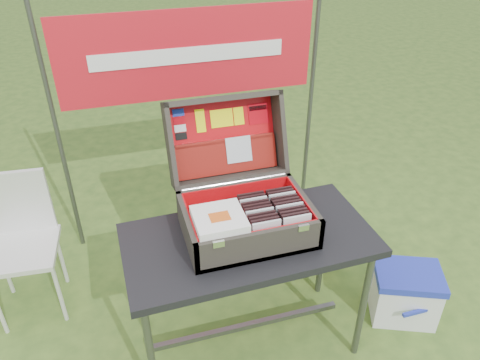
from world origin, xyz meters
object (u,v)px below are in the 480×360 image
object	(u,v)px
cooler	(405,293)
chair	(22,253)
cardboard_box	(315,245)
suitcase	(244,180)
table	(248,292)

from	to	relation	value
cooler	chair	bearing A→B (deg)	-175.55
cooler	cardboard_box	xyz separation A→B (m)	(-0.34, 0.52, 0.03)
suitcase	chair	world-z (taller)	suitcase
table	cardboard_box	world-z (taller)	table
table	suitcase	distance (m)	0.65
suitcase	cardboard_box	world-z (taller)	suitcase
table	cardboard_box	bearing A→B (deg)	35.15
cardboard_box	cooler	bearing A→B (deg)	-60.21
cooler	chair	size ratio (longest dim) A/B	0.44
suitcase	table	bearing A→B (deg)	-89.34
table	cooler	bearing A→B (deg)	-5.95
suitcase	cardboard_box	distance (m)	1.07
suitcase	chair	size ratio (longest dim) A/B	0.71
table	chair	distance (m)	1.30
table	cooler	xyz separation A→B (m)	(0.94, -0.07, -0.21)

